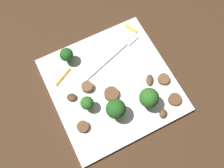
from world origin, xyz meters
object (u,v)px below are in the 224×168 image
object	(u,v)px
plate	(112,85)
pepper_strip_1	(63,77)
broccoli_floret_3	(87,103)
mushroom_2	(163,114)
mushroom_1	(150,80)
sausage_slice_1	(83,127)
broccoli_floret_2	(149,98)
pepper_strip_0	(131,29)
sausage_slice_3	(87,87)
broccoli_floret_0	(66,55)
sausage_slice_0	(175,99)
mushroom_0	(72,97)
fork	(115,54)
broccoli_floret_1	(116,109)
sausage_slice_4	(164,79)

from	to	relation	value
plate	pepper_strip_1	distance (m)	0.12
broccoli_floret_3	mushroom_2	xyz separation A→B (m)	(0.14, -0.09, -0.02)
plate	mushroom_1	bearing A→B (deg)	-21.69
broccoli_floret_3	sausage_slice_1	bearing A→B (deg)	-128.39
broccoli_floret_2	pepper_strip_0	bearing A→B (deg)	72.11
sausage_slice_1	sausage_slice_3	size ratio (longest dim) A/B	1.01
broccoli_floret_3	sausage_slice_1	distance (m)	0.05
mushroom_2	pepper_strip_1	size ratio (longest dim) A/B	0.40
broccoli_floret_0	sausage_slice_1	bearing A→B (deg)	-102.38
mushroom_1	sausage_slice_0	bearing A→B (deg)	-67.99
mushroom_0	mushroom_2	world-z (taller)	mushroom_2
fork	broccoli_floret_0	bearing A→B (deg)	143.76
sausage_slice_3	pepper_strip_0	world-z (taller)	sausage_slice_3
fork	mushroom_0	xyz separation A→B (m)	(-0.14, -0.06, 0.00)
plate	pepper_strip_0	xyz separation A→B (m)	(0.11, 0.11, 0.01)
broccoli_floret_0	pepper_strip_0	distance (m)	0.18
broccoli_floret_3	mushroom_0	bearing A→B (deg)	123.88
pepper_strip_0	broccoli_floret_0	bearing A→B (deg)	-176.44
sausage_slice_0	broccoli_floret_3	bearing A→B (deg)	157.82
fork	mushroom_2	xyz separation A→B (m)	(0.03, -0.18, 0.00)
broccoli_floret_0	mushroom_0	distance (m)	0.10
broccoli_floret_2	sausage_slice_1	size ratio (longest dim) A/B	2.33
mushroom_2	broccoli_floret_1	bearing A→B (deg)	152.44
broccoli_floret_0	sausage_slice_4	size ratio (longest dim) A/B	1.74
broccoli_floret_1	plate	bearing A→B (deg)	69.55
pepper_strip_1	mushroom_2	bearing A→B (deg)	-48.26
sausage_slice_4	mushroom_0	size ratio (longest dim) A/B	1.16
sausage_slice_0	sausage_slice_1	world-z (taller)	sausage_slice_1
sausage_slice_3	sausage_slice_4	size ratio (longest dim) A/B	0.96
broccoli_floret_1	sausage_slice_1	distance (m)	0.09
fork	mushroom_1	bearing A→B (deg)	-85.77
sausage_slice_4	broccoli_floret_1	bearing A→B (deg)	-171.10
broccoli_floret_2	broccoli_floret_1	bearing A→B (deg)	172.26
sausage_slice_0	mushroom_2	world-z (taller)	mushroom_2
broccoli_floret_2	pepper_strip_1	xyz separation A→B (m)	(-0.15, 0.15, -0.04)
pepper_strip_0	sausage_slice_0	bearing A→B (deg)	-90.51
sausage_slice_3	mushroom_0	world-z (taller)	sausage_slice_3
sausage_slice_1	mushroom_1	xyz separation A→B (m)	(0.19, 0.03, -0.00)
broccoli_floret_3	mushroom_0	size ratio (longest dim) A/B	1.93
fork	mushroom_2	world-z (taller)	mushroom_2
broccoli_floret_0	mushroom_1	xyz separation A→B (m)	(0.15, -0.14, -0.03)
broccoli_floret_2	mushroom_0	size ratio (longest dim) A/B	2.61
sausage_slice_0	pepper_strip_0	size ratio (longest dim) A/B	0.82
broccoli_floret_1	broccoli_floret_3	xyz separation A→B (m)	(-0.05, 0.04, -0.01)
fork	pepper_strip_1	xyz separation A→B (m)	(-0.14, 0.00, -0.00)
sausage_slice_4	mushroom_0	bearing A→B (deg)	164.93
sausage_slice_0	sausage_slice_4	xyz separation A→B (m)	(0.00, 0.05, 0.00)
sausage_slice_3	mushroom_0	bearing A→B (deg)	-172.02
mushroom_2	sausage_slice_1	bearing A→B (deg)	162.67
fork	broccoli_floret_0	world-z (taller)	broccoli_floret_0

